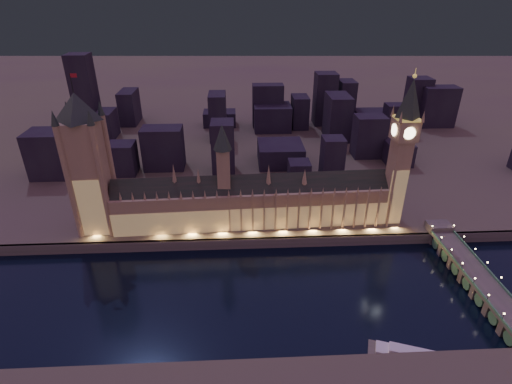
{
  "coord_description": "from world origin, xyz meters",
  "views": [
    {
      "loc": [
        -7.47,
        -195.17,
        169.18
      ],
      "look_at": [
        5.0,
        55.0,
        38.0
      ],
      "focal_mm": 28.0,
      "sensor_mm": 36.0,
      "label": 1
    }
  ],
  "objects_px": {
    "westminster_bridge": "(472,275)",
    "victoria_tower": "(87,158)",
    "elizabeth_tower": "(403,142)",
    "river_boat": "(412,355)",
    "palace_of_westminster": "(251,202)"
  },
  "relations": [
    {
      "from": "westminster_bridge",
      "to": "victoria_tower",
      "type": "bearing_deg",
      "value": 165.28
    },
    {
      "from": "elizabeth_tower",
      "to": "river_boat",
      "type": "relative_size",
      "value": 2.57
    },
    {
      "from": "elizabeth_tower",
      "to": "river_boat",
      "type": "height_order",
      "value": "elizabeth_tower"
    },
    {
      "from": "palace_of_westminster",
      "to": "westminster_bridge",
      "type": "height_order",
      "value": "palace_of_westminster"
    },
    {
      "from": "palace_of_westminster",
      "to": "elizabeth_tower",
      "type": "height_order",
      "value": "elizabeth_tower"
    },
    {
      "from": "victoria_tower",
      "to": "elizabeth_tower",
      "type": "bearing_deg",
      "value": 0.0
    },
    {
      "from": "elizabeth_tower",
      "to": "westminster_bridge",
      "type": "relative_size",
      "value": 1.0
    },
    {
      "from": "palace_of_westminster",
      "to": "westminster_bridge",
      "type": "bearing_deg",
      "value": -25.38
    },
    {
      "from": "palace_of_westminster",
      "to": "elizabeth_tower",
      "type": "bearing_deg",
      "value": 0.09
    },
    {
      "from": "river_boat",
      "to": "elizabeth_tower",
      "type": "bearing_deg",
      "value": 76.38
    },
    {
      "from": "westminster_bridge",
      "to": "river_boat",
      "type": "bearing_deg",
      "value": -137.73
    },
    {
      "from": "elizabeth_tower",
      "to": "river_boat",
      "type": "distance_m",
      "value": 141.7
    },
    {
      "from": "palace_of_westminster",
      "to": "westminster_bridge",
      "type": "xyz_separation_m",
      "value": [
        137.44,
        -65.21,
        -20.37
      ]
    },
    {
      "from": "elizabeth_tower",
      "to": "victoria_tower",
      "type": "bearing_deg",
      "value": -180.0
    },
    {
      "from": "palace_of_westminster",
      "to": "victoria_tower",
      "type": "relative_size",
      "value": 1.8
    }
  ]
}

